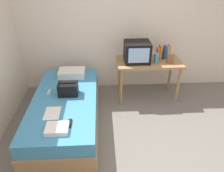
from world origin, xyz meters
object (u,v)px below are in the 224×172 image
remote_silver (49,92)px  picture_frame (170,59)px  bed (66,112)px  book_row (163,52)px  tv (137,52)px  handbag (68,89)px  magazine (52,113)px  remote_dark (70,123)px  folded_towel (57,129)px  pillow (72,73)px  desk (149,66)px  water_bottle (156,58)px

remote_silver → picture_frame: bearing=12.7°
bed → book_row: 2.03m
bed → book_row: bearing=26.9°
tv → picture_frame: 0.59m
handbag → remote_silver: 0.33m
book_row → picture_frame: (0.06, -0.26, -0.03)m
bed → tv: bearing=31.4°
magazine → remote_dark: remote_dark is taller
tv → picture_frame: size_ratio=2.56×
picture_frame → folded_towel: picture_frame is taller
remote_silver → folded_towel: folded_towel is taller
pillow → magazine: (-0.16, -1.06, -0.06)m
remote_dark → remote_silver: (-0.42, 0.76, 0.00)m
magazine → remote_silver: 0.54m
picture_frame → folded_towel: 2.23m
bed → pillow: pillow is taller
tv → remote_dark: (-1.06, -1.34, -0.42)m
desk → remote_silver: bearing=-160.8°
tv → magazine: size_ratio=1.52×
picture_frame → remote_dark: (-1.63, -1.22, -0.32)m
remote_silver → remote_dark: bearing=-61.2°
bed → tv: size_ratio=4.55×
folded_towel → pillow: bearing=88.8°
tv → remote_silver: tv is taller
pillow → remote_dark: size_ratio=2.96×
bed → magazine: 0.47m
handbag → water_bottle: bearing=20.2°
book_row → folded_towel: book_row is taller
bed → desk: bearing=27.4°
handbag → folded_towel: bearing=-93.0°
tv → remote_dark: 1.76m
book_row → magazine: 2.24m
book_row → tv: bearing=-165.4°
water_bottle → pillow: water_bottle is taller
desk → folded_towel: desk is taller
desk → book_row: bearing=23.7°
tv → magazine: bearing=-140.1°
water_bottle → remote_dark: size_ratio=1.17×
tv → picture_frame: (0.57, -0.12, -0.09)m
remote_silver → pillow: bearing=60.5°
pillow → tv: bearing=2.2°
handbag → desk: bearing=25.1°
bed → folded_towel: folded_towel is taller
pillow → folded_towel: pillow is taller
bed → folded_towel: bearing=-88.8°
picture_frame → magazine: 2.16m
desk → tv: bearing=-177.4°
desk → book_row: 0.37m
magazine → bed: bearing=73.0°
tv → pillow: size_ratio=0.95×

